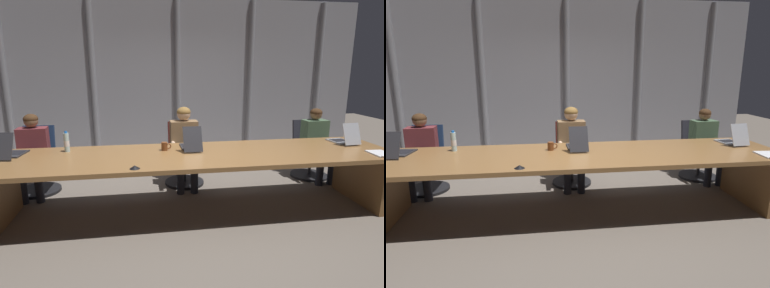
% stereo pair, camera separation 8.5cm
% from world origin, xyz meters
% --- Properties ---
extents(ground_plane, '(15.06, 15.06, 0.00)m').
position_xyz_m(ground_plane, '(0.00, 0.00, 0.00)').
color(ground_plane, '#6B6056').
extents(conference_table, '(4.95, 1.18, 0.76)m').
position_xyz_m(conference_table, '(0.00, 0.00, 0.63)').
color(conference_table, olive).
rests_on(conference_table, ground_plane).
extents(curtain_backdrop, '(7.53, 0.17, 3.02)m').
position_xyz_m(curtain_backdrop, '(0.00, 2.67, 1.51)').
color(curtain_backdrop, '#9999A0').
rests_on(curtain_backdrop, ground_plane).
extents(laptop_left_end, '(0.30, 0.48, 0.30)m').
position_xyz_m(laptop_left_end, '(-2.15, 0.22, 0.82)').
color(laptop_left_end, '#2D2D33').
rests_on(laptop_left_end, conference_table).
extents(laptop_left_mid, '(0.23, 0.48, 0.31)m').
position_xyz_m(laptop_left_mid, '(-0.02, 0.24, 0.82)').
color(laptop_left_mid, '#2D2D33').
rests_on(laptop_left_mid, conference_table).
extents(laptop_center, '(0.28, 0.44, 0.29)m').
position_xyz_m(laptop_center, '(2.10, 0.22, 0.82)').
color(laptop_center, '#A8ADB7').
rests_on(laptop_center, conference_table).
extents(office_chair_left_end, '(0.60, 0.60, 0.94)m').
position_xyz_m(office_chair_left_end, '(-2.12, 1.07, 0.35)').
color(office_chair_left_end, navy).
rests_on(office_chair_left_end, ground_plane).
extents(office_chair_left_mid, '(0.60, 0.60, 0.95)m').
position_xyz_m(office_chair_left_mid, '(0.01, 1.07, 0.36)').
color(office_chair_left_mid, '#511E19').
rests_on(office_chair_left_mid, ground_plane).
extents(office_chair_center, '(0.60, 0.60, 0.92)m').
position_xyz_m(office_chair_center, '(2.09, 1.07, 0.35)').
color(office_chair_center, '#2D2D38').
rests_on(office_chair_center, ground_plane).
extents(person_left_end, '(0.43, 0.56, 1.15)m').
position_xyz_m(person_left_end, '(-2.12, 0.91, 0.65)').
color(person_left_end, brown).
rests_on(person_left_end, ground_plane).
extents(person_left_mid, '(0.42, 0.55, 1.20)m').
position_xyz_m(person_left_mid, '(-0.00, 0.92, 0.69)').
color(person_left_mid, olive).
rests_on(person_left_mid, ground_plane).
extents(person_center, '(0.41, 0.56, 1.14)m').
position_xyz_m(person_center, '(2.12, 0.91, 0.64)').
color(person_center, '#4C6B4C').
rests_on(person_center, ground_plane).
extents(water_bottle_primary, '(0.06, 0.06, 0.26)m').
position_xyz_m(water_bottle_primary, '(-1.54, 0.34, 0.88)').
color(water_bottle_primary, silver).
rests_on(water_bottle_primary, conference_table).
extents(coffee_mug_near, '(0.13, 0.08, 0.10)m').
position_xyz_m(coffee_mug_near, '(-0.34, 0.22, 0.81)').
color(coffee_mug_near, brown).
rests_on(coffee_mug_near, conference_table).
extents(conference_mic_left_side, '(0.11, 0.11, 0.03)m').
position_xyz_m(conference_mic_left_side, '(-0.71, -0.47, 0.78)').
color(conference_mic_left_side, black).
rests_on(conference_mic_left_side, conference_table).
extents(spiral_notepad, '(0.24, 0.32, 0.03)m').
position_xyz_m(spiral_notepad, '(2.19, -0.38, 0.77)').
color(spiral_notepad, silver).
rests_on(spiral_notepad, conference_table).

